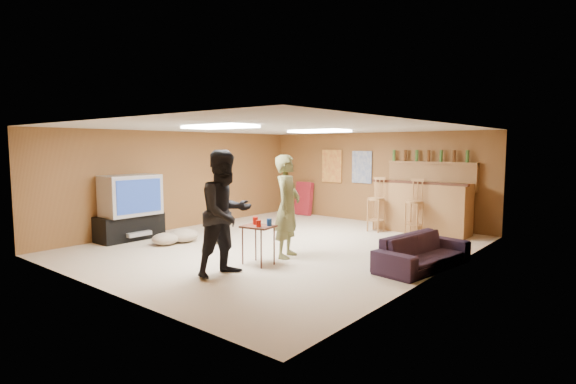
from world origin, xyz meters
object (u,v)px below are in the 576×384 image
Objects in this scene: tv_body at (131,195)px; person_olive at (287,206)px; sofa at (423,252)px; person_black at (226,213)px; bar_counter at (422,207)px; tray_table at (258,245)px.

person_olive is at bearing 15.37° from tv_body.
person_black is at bearing 144.72° from sofa.
person_black is at bearing -99.82° from bar_counter.
tray_table is at bearing -101.98° from bar_counter.
tray_table is at bearing 132.81° from sofa.
sofa is (2.06, 2.16, -0.65)m from person_black.
person_black reaches higher than tv_body.
person_olive reaches higher than tv_body.
person_black is 2.91× the size of tray_table.
person_olive is at bearing 118.75° from sofa.
person_black reaches higher than tray_table.
tray_table is at bearing 158.10° from person_olive.
sofa is at bearing 17.38° from tv_body.
person_olive is 0.99× the size of sofa.
tray_table is (-2.09, -1.44, 0.06)m from sofa.
person_black is 3.05m from sofa.
tv_body is 5.64m from sofa.
person_black is at bearing -8.45° from tv_body.
person_olive is (-0.86, -3.55, 0.31)m from bar_counter.
person_olive reaches higher than sofa.
sofa is 2.55m from tray_table.
sofa is 2.80× the size of tray_table.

